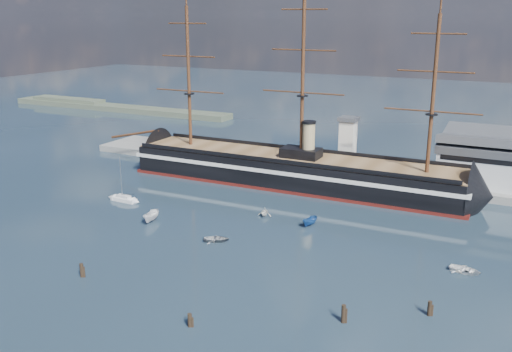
% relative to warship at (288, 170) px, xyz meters
% --- Properties ---
extents(ground, '(600.00, 600.00, 0.00)m').
position_rel_warship_xyz_m(ground, '(9.04, -20.00, -4.04)').
color(ground, '#1D2D38').
rests_on(ground, ground).
extents(quay, '(180.00, 18.00, 2.00)m').
position_rel_warship_xyz_m(quay, '(19.04, 16.00, -4.04)').
color(quay, slate).
rests_on(quay, ground).
extents(quay_tower, '(5.00, 5.00, 15.00)m').
position_rel_warship_xyz_m(quay_tower, '(12.04, 13.00, 5.72)').
color(quay_tower, silver).
rests_on(quay_tower, ground).
extents(shoreline, '(120.00, 10.00, 4.00)m').
position_rel_warship_xyz_m(shoreline, '(-130.19, 75.00, -2.59)').
color(shoreline, '#3F4C38').
rests_on(shoreline, ground).
extents(warship, '(112.95, 17.07, 53.94)m').
position_rel_warship_xyz_m(warship, '(0.00, 0.00, 0.00)').
color(warship, black).
rests_on(warship, ground).
extents(sailboat, '(6.90, 2.31, 10.91)m').
position_rel_warship_xyz_m(sailboat, '(-29.47, -31.16, -3.34)').
color(sailboat, silver).
rests_on(sailboat, ground).
extents(motorboat_a, '(7.18, 3.72, 2.73)m').
position_rel_warship_xyz_m(motorboat_a, '(-14.90, -39.63, -4.04)').
color(motorboat_a, white).
rests_on(motorboat_a, ground).
extents(motorboat_b, '(2.64, 3.47, 1.51)m').
position_rel_warship_xyz_m(motorboat_b, '(3.55, -42.96, -4.04)').
color(motorboat_b, gray).
rests_on(motorboat_b, ground).
extents(motorboat_c, '(5.87, 3.05, 2.24)m').
position_rel_warship_xyz_m(motorboat_c, '(16.85, -26.31, -4.04)').
color(motorboat_c, navy).
rests_on(motorboat_c, ground).
extents(motorboat_d, '(6.19, 3.92, 2.10)m').
position_rel_warship_xyz_m(motorboat_d, '(5.51, -25.17, -4.04)').
color(motorboat_d, silver).
rests_on(motorboat_d, ground).
extents(motorboat_e, '(1.87, 3.54, 1.57)m').
position_rel_warship_xyz_m(motorboat_e, '(49.64, -35.61, -4.04)').
color(motorboat_e, white).
rests_on(motorboat_e, ground).
extents(piling_near_left, '(0.64, 0.64, 3.20)m').
position_rel_warship_xyz_m(piling_near_left, '(-9.01, -67.09, -4.04)').
color(piling_near_left, black).
rests_on(piling_near_left, ground).
extents(piling_near_mid, '(0.64, 0.64, 2.77)m').
position_rel_warship_xyz_m(piling_near_mid, '(16.50, -72.38, -4.04)').
color(piling_near_mid, black).
rests_on(piling_near_mid, ground).
extents(piling_near_right, '(0.64, 0.64, 3.55)m').
position_rel_warship_xyz_m(piling_near_right, '(35.93, -61.26, -4.04)').
color(piling_near_right, black).
rests_on(piling_near_right, ground).
extents(piling_far_right, '(0.64, 0.64, 3.06)m').
position_rel_warship_xyz_m(piling_far_right, '(46.82, -53.51, -4.04)').
color(piling_far_right, black).
rests_on(piling_far_right, ground).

